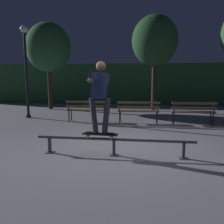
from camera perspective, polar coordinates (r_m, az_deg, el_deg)
name	(u,v)px	position (r m, az deg, el deg)	size (l,w,h in m)	color
ground_plane	(116,151)	(5.40, 0.89, -9.76)	(90.00, 90.00, 0.00)	gray
hedge_backdrop	(134,84)	(15.78, 5.61, 6.94)	(24.00, 1.20, 2.70)	#2D5B33
grind_rail	(114,142)	(5.04, 0.50, -7.55)	(3.48, 0.18, 0.39)	#47474C
skateboard	(100,134)	(5.05, -2.98, -5.57)	(0.79, 0.26, 0.09)	black
skateboarder	(100,92)	(4.91, -3.03, 5.11)	(0.63, 1.41, 1.56)	black
park_bench_leftmost	(87,108)	(9.02, -6.30, 0.92)	(1.61, 0.44, 0.88)	black
park_bench_left_center	(138,109)	(8.75, 6.57, 0.69)	(1.61, 0.44, 0.88)	black
park_bench_right_center	(193,110)	(8.94, 19.56, 0.43)	(1.61, 0.44, 0.88)	black
tree_behind_benches	(155,41)	(12.63, 10.60, 16.97)	(2.37, 2.37, 4.96)	#3D2D23
tree_far_left	(48,48)	(13.46, -15.54, 15.16)	(2.42, 2.42, 4.73)	#3D2D23
lamp_post_left	(26,60)	(10.61, -20.69, 12.04)	(0.32, 0.32, 3.90)	black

